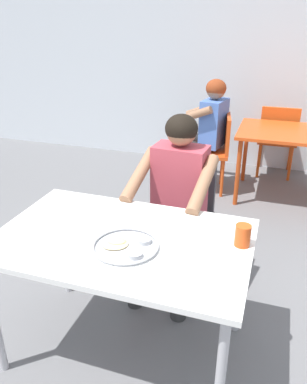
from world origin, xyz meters
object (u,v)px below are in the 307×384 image
(diner_foreground, at_px, (175,192))
(chair_red_far, at_px, (278,136))
(chair_red_left, at_px, (214,148))
(table_foreground, at_px, (123,249))
(thali_tray, at_px, (126,246))
(drinking_cup, at_px, (243,235))
(chair_foreground, at_px, (184,207))
(table_background_red, at_px, (283,139))
(patron_background, at_px, (206,124))

(diner_foreground, distance_m, chair_red_far, 2.42)
(diner_foreground, height_order, chair_red_left, diner_foreground)
(table_foreground, distance_m, chair_red_far, 3.06)
(diner_foreground, xyz_separation_m, chair_red_left, (-0.04, 1.71, -0.23))
(thali_tray, height_order, drinking_cup, drinking_cup)
(table_foreground, height_order, chair_foreground, chair_foreground)
(table_background_red, relative_size, patron_background, 0.75)
(diner_foreground, distance_m, table_background_red, 1.86)
(diner_foreground, bearing_deg, thali_tray, -92.93)
(patron_background, bearing_deg, chair_foreground, -83.70)
(drinking_cup, xyz_separation_m, diner_foreground, (-0.48, 0.54, -0.08))
(drinking_cup, bearing_deg, chair_red_left, 103.04)
(diner_foreground, xyz_separation_m, patron_background, (-0.16, 1.77, -0.01))
(table_foreground, xyz_separation_m, chair_red_far, (0.67, 2.98, -0.18))
(drinking_cup, relative_size, chair_red_left, 0.13)
(chair_red_left, xyz_separation_m, chair_red_far, (0.62, 0.63, 0.01))
(diner_foreground, bearing_deg, table_background_red, 70.05)
(table_foreground, distance_m, chair_foreground, 0.90)
(drinking_cup, height_order, table_background_red, drinking_cup)
(chair_foreground, bearing_deg, chair_red_far, 74.99)
(table_foreground, bearing_deg, thali_tray, -56.59)
(diner_foreground, relative_size, chair_red_far, 1.43)
(table_background_red, bearing_deg, drinking_cup, -93.88)
(table_foreground, distance_m, table_background_red, 2.51)
(drinking_cup, bearing_deg, chair_red_far, 88.02)
(patron_background, bearing_deg, table_foreground, -88.46)
(thali_tray, xyz_separation_m, table_background_red, (0.67, 2.48, -0.12))
(chair_foreground, xyz_separation_m, diner_foreground, (-0.01, -0.22, 0.21))
(table_foreground, xyz_separation_m, table_background_red, (0.73, 2.40, -0.04))
(table_background_red, bearing_deg, table_foreground, -106.88)
(table_foreground, relative_size, thali_tray, 3.98)
(thali_tray, xyz_separation_m, diner_foreground, (0.04, 0.73, -0.04))
(table_foreground, bearing_deg, drinking_cup, 11.27)
(table_background_red, bearing_deg, patron_background, 178.77)
(table_foreground, distance_m, patron_background, 2.42)
(chair_red_left, bearing_deg, drinking_cup, -76.96)
(patron_background, bearing_deg, diner_foreground, -84.91)
(thali_tray, xyz_separation_m, chair_foreground, (0.05, 0.96, -0.25))
(patron_background, bearing_deg, thali_tray, -87.25)
(chair_red_left, bearing_deg, chair_foreground, -87.99)
(thali_tray, distance_m, diner_foreground, 0.73)
(chair_foreground, height_order, table_background_red, chair_foreground)
(chair_red_far, bearing_deg, table_foreground, -102.69)
(chair_red_far, bearing_deg, chair_red_left, -134.53)
(thali_tray, distance_m, patron_background, 2.50)
(table_foreground, bearing_deg, chair_red_far, 77.31)
(table_foreground, height_order, chair_red_left, chair_red_left)
(chair_foreground, relative_size, chair_red_left, 1.07)
(table_foreground, relative_size, patron_background, 1.08)
(table_foreground, height_order, diner_foreground, diner_foreground)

